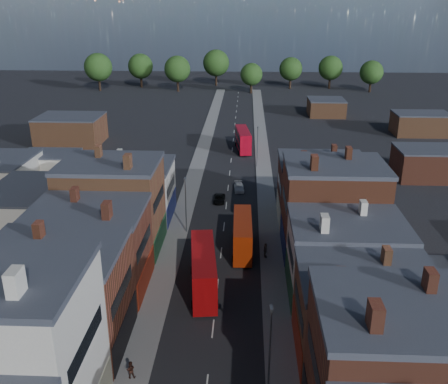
# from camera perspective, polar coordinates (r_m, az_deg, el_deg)

# --- Properties ---
(pavement_west) EXTENTS (3.00, 200.00, 0.12)m
(pavement_west) POSITION_cam_1_polar(r_m,az_deg,el_deg) (89.30, -3.65, 1.02)
(pavement_west) COLOR gray
(pavement_west) RESTS_ON ground
(pavement_east) EXTENTS (3.00, 200.00, 0.12)m
(pavement_east) POSITION_cam_1_polar(r_m,az_deg,el_deg) (88.86, 4.71, 0.89)
(pavement_east) COLOR gray
(pavement_east) RESTS_ON ground
(terrace_west) EXTENTS (12.00, 80.00, 13.12)m
(terrace_west) POSITION_cam_1_polar(r_m,az_deg,el_deg) (44.50, -20.90, -13.22)
(terrace_west) COLOR brown
(terrace_west) RESTS_ON ground
(terrace_east) EXTENTS (12.00, 80.00, 13.12)m
(terrace_east) POSITION_cam_1_polar(r_m,az_deg,el_deg) (42.58, 17.67, -14.46)
(terrace_east) COLOR brown
(terrace_east) RESTS_ON ground
(lamp_post_1) EXTENTS (0.25, 0.70, 8.12)m
(lamp_post_1) POSITION_cam_1_polar(r_m,az_deg,el_deg) (42.30, 5.28, -16.79)
(lamp_post_1) COLOR slate
(lamp_post_1) RESTS_ON ground
(lamp_post_2) EXTENTS (0.25, 0.70, 8.12)m
(lamp_post_2) POSITION_cam_1_polar(r_m,az_deg,el_deg) (68.95, -4.41, -1.06)
(lamp_post_2) COLOR slate
(lamp_post_2) RESTS_ON ground
(lamp_post_3) EXTENTS (0.25, 0.70, 8.12)m
(lamp_post_3) POSITION_cam_1_polar(r_m,az_deg,el_deg) (96.92, 3.84, 5.52)
(lamp_post_3) COLOR slate
(lamp_post_3) RESTS_ON ground
(bus_0) EXTENTS (3.82, 11.47, 4.86)m
(bus_0) POSITION_cam_1_polar(r_m,az_deg,el_deg) (56.12, -2.36, -8.86)
(bus_0) COLOR #A8090B
(bus_0) RESTS_ON ground
(bus_1) EXTENTS (2.72, 10.23, 4.40)m
(bus_1) POSITION_cam_1_polar(r_m,az_deg,el_deg) (64.68, 2.13, -4.82)
(bus_1) COLOR #B72B0A
(bus_1) RESTS_ON ground
(bus_2) EXTENTS (3.69, 10.80, 4.57)m
(bus_2) POSITION_cam_1_polar(r_m,az_deg,el_deg) (108.55, 2.19, 6.03)
(bus_2) COLOR #AA0719
(bus_2) RESTS_ON ground
(car_2) EXTENTS (1.83, 3.93, 1.09)m
(car_2) POSITION_cam_1_polar(r_m,az_deg,el_deg) (80.83, -0.55, -0.76)
(car_2) COLOR black
(car_2) RESTS_ON ground
(car_3) EXTENTS (1.94, 4.13, 1.16)m
(car_3) POSITION_cam_1_polar(r_m,az_deg,el_deg) (85.67, 1.73, 0.55)
(car_3) COLOR silver
(car_3) RESTS_ON ground
(ped_1) EXTENTS (0.84, 0.53, 1.64)m
(ped_1) POSITION_cam_1_polar(r_m,az_deg,el_deg) (46.19, -10.63, -19.33)
(ped_1) COLOR #381E16
(ped_1) RESTS_ON pavement_west
(ped_3) EXTENTS (0.74, 1.23, 1.96)m
(ped_3) POSITION_cam_1_polar(r_m,az_deg,el_deg) (63.62, 4.76, -6.64)
(ped_3) COLOR #57534B
(ped_3) RESTS_ON pavement_east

